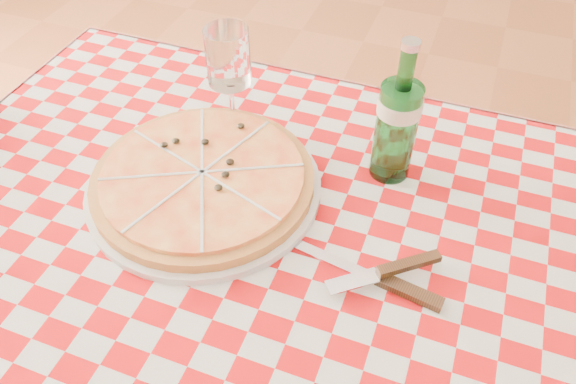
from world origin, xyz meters
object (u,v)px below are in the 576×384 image
Objects in this scene: dining_table at (287,289)px; wine_glass at (230,80)px; pizza_plate at (203,179)px; water_bottle at (399,113)px.

dining_table is 0.37m from wine_glass.
dining_table is at bearing -22.98° from pizza_plate.
pizza_plate is 1.98× the size of wine_glass.
dining_table is at bearing -114.72° from water_bottle.
pizza_plate is at bearing 157.02° from dining_table.
water_bottle is (0.10, 0.22, 0.22)m from dining_table.
dining_table is 3.15× the size of pizza_plate.
wine_glass is at bearing 98.57° from pizza_plate.
pizza_plate is 0.19m from wine_glass.
dining_table is at bearing -51.39° from wine_glass.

